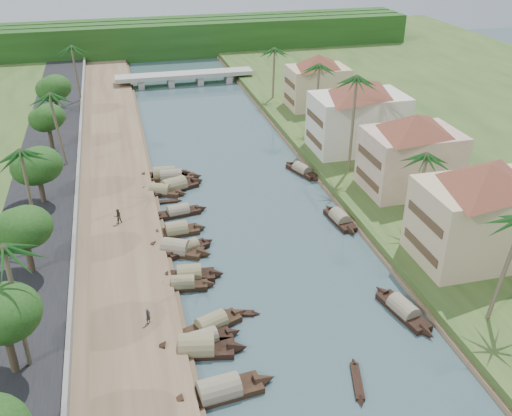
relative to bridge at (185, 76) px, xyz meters
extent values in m
plane|color=#374D53|center=(0.00, -72.00, -1.72)|extent=(220.00, 220.00, 0.00)
cube|color=brown|center=(-16.00, -52.00, -1.32)|extent=(10.00, 180.00, 0.80)
cube|color=#2C481C|center=(19.00, -52.00, -1.12)|extent=(16.00, 180.00, 1.20)
cube|color=black|center=(-24.50, -52.00, -1.02)|extent=(8.00, 180.00, 1.40)
cube|color=slate|center=(-20.20, -52.00, -0.37)|extent=(0.40, 180.00, 1.10)
cube|color=#18380F|center=(0.00, 23.00, 2.28)|extent=(120.00, 4.00, 8.00)
cube|color=#18380F|center=(0.00, 28.00, 2.28)|extent=(120.00, 4.00, 8.00)
cube|color=#18380F|center=(0.00, 33.00, 2.28)|extent=(120.00, 4.00, 8.00)
cube|color=gray|center=(0.00, 0.00, 0.28)|extent=(28.00, 4.00, 0.80)
cube|color=gray|center=(-9.00, 0.00, -0.82)|extent=(1.20, 3.50, 1.80)
cube|color=gray|center=(-3.00, 0.00, -0.82)|extent=(1.20, 3.50, 1.80)
cube|color=gray|center=(3.00, 0.00, -0.82)|extent=(1.20, 3.50, 1.80)
cube|color=gray|center=(9.00, 0.00, -0.82)|extent=(1.20, 3.50, 1.80)
cube|color=tan|center=(19.00, -74.00, 3.48)|extent=(12.00, 8.00, 8.00)
pyramid|color=brown|center=(19.00, -74.00, 8.58)|extent=(14.85, 14.85, 2.20)
cube|color=#483321|center=(12.95, -74.00, 1.48)|extent=(0.10, 6.40, 0.90)
cube|color=#483321|center=(12.95, -74.00, 4.68)|extent=(0.10, 6.40, 0.90)
cube|color=#D6AE97|center=(20.00, -58.00, 3.23)|extent=(11.00, 8.00, 7.50)
pyramid|color=brown|center=(20.00, -58.00, 8.08)|extent=(14.11, 14.11, 2.20)
cube|color=#483321|center=(14.45, -58.00, 1.35)|extent=(0.10, 6.40, 0.90)
cube|color=#483321|center=(14.45, -58.00, 4.35)|extent=(0.10, 6.40, 0.90)
cube|color=beige|center=(19.00, -44.00, 3.48)|extent=(13.00, 8.00, 8.00)
pyramid|color=brown|center=(19.00, -44.00, 8.58)|extent=(15.59, 15.59, 2.20)
cube|color=#483321|center=(12.45, -44.00, 1.48)|extent=(0.10, 6.40, 0.90)
cube|color=#483321|center=(12.45, -44.00, 4.68)|extent=(0.10, 6.40, 0.90)
cube|color=tan|center=(20.00, -24.00, 2.98)|extent=(10.00, 7.00, 7.00)
pyramid|color=brown|center=(20.00, -24.00, 7.58)|extent=(12.62, 12.62, 2.20)
cube|color=#483321|center=(14.95, -24.00, 1.23)|extent=(0.10, 5.60, 0.90)
cube|color=#483321|center=(14.95, -24.00, 4.03)|extent=(0.10, 5.60, 0.90)
cube|color=black|center=(-9.24, -84.90, -1.52)|extent=(6.84, 2.80, 0.70)
cone|color=black|center=(-5.57, -84.48, -1.44)|extent=(2.10, 2.06, 2.08)
cone|color=black|center=(-12.91, -85.31, -1.44)|extent=(2.10, 2.06, 2.08)
cylinder|color=gray|center=(-9.24, -84.90, -1.14)|extent=(5.29, 2.71, 2.15)
cube|color=black|center=(-10.11, -79.78, -1.52)|extent=(6.44, 3.34, 0.70)
cone|color=black|center=(-6.77, -80.44, -1.44)|extent=(2.14, 2.28, 2.16)
cone|color=black|center=(-13.46, -79.11, -1.44)|extent=(2.14, 2.28, 2.16)
cylinder|color=olive|center=(-10.11, -79.78, -1.14)|extent=(5.04, 3.15, 2.27)
cube|color=black|center=(-8.41, -77.12, -1.52)|extent=(5.64, 3.55, 0.70)
cone|color=black|center=(-5.62, -76.02, -1.44)|extent=(2.00, 1.98, 1.69)
cone|color=black|center=(-11.20, -78.22, -1.44)|extent=(2.00, 1.98, 1.69)
cylinder|color=olive|center=(-8.41, -77.12, -1.14)|extent=(4.48, 3.15, 1.75)
cube|color=black|center=(-9.44, -78.94, -1.52)|extent=(5.15, 2.38, 0.70)
cone|color=black|center=(-6.72, -78.48, -1.44)|extent=(1.64, 1.64, 1.58)
cone|color=black|center=(-12.16, -79.39, -1.44)|extent=(1.64, 1.64, 1.58)
cylinder|color=gray|center=(-9.44, -78.94, -1.14)|extent=(4.01, 2.25, 1.65)
cube|color=black|center=(-10.01, -70.60, -1.52)|extent=(4.86, 2.29, 0.70)
cone|color=black|center=(-7.45, -71.01, -1.44)|extent=(1.56, 1.62, 1.57)
cone|color=black|center=(-12.58, -70.20, -1.44)|extent=(1.56, 1.62, 1.57)
cylinder|color=olive|center=(-10.01, -70.60, -1.14)|extent=(3.78, 2.18, 1.65)
cube|color=black|center=(-9.20, -69.19, -1.52)|extent=(5.18, 2.49, 0.70)
cone|color=black|center=(-6.44, -69.51, -1.44)|extent=(1.67, 1.89, 1.89)
cone|color=black|center=(-11.95, -68.87, -1.44)|extent=(1.67, 1.89, 1.89)
cylinder|color=olive|center=(-9.20, -69.19, -1.14)|extent=(4.02, 2.43, 2.00)
cube|color=black|center=(-9.90, -64.10, -1.52)|extent=(6.08, 4.45, 0.70)
cone|color=black|center=(-7.04, -65.55, -1.44)|extent=(2.34, 2.42, 2.04)
cone|color=black|center=(-12.76, -62.65, -1.44)|extent=(2.34, 2.42, 2.04)
cylinder|color=gray|center=(-9.90, -64.10, -1.14)|extent=(4.90, 3.91, 2.15)
cube|color=black|center=(-8.62, -64.13, -1.52)|extent=(4.85, 3.12, 0.70)
cone|color=black|center=(-6.24, -63.15, -1.44)|extent=(1.73, 1.72, 1.46)
cone|color=black|center=(-11.01, -65.11, -1.44)|extent=(1.73, 1.72, 1.46)
cylinder|color=olive|center=(-8.62, -64.13, -1.14)|extent=(3.85, 2.75, 1.52)
cube|color=black|center=(-9.34, -60.20, -1.52)|extent=(5.10, 2.19, 0.70)
cone|color=black|center=(-6.57, -60.02, -1.44)|extent=(1.58, 1.77, 1.83)
cone|color=black|center=(-12.10, -60.39, -1.44)|extent=(1.58, 1.77, 1.83)
cylinder|color=olive|center=(-9.34, -60.20, -1.14)|extent=(3.93, 2.19, 1.93)
cube|color=black|center=(-8.59, -55.84, -1.52)|extent=(5.43, 2.31, 0.70)
cone|color=black|center=(-5.70, -55.41, -1.44)|extent=(1.69, 1.61, 1.58)
cone|color=black|center=(-11.48, -56.26, -1.44)|extent=(1.69, 1.61, 1.58)
cylinder|color=gray|center=(-8.59, -55.84, -1.14)|extent=(4.21, 2.19, 1.63)
cube|color=black|center=(-10.11, -49.64, -1.52)|extent=(5.39, 3.68, 0.70)
cone|color=black|center=(-7.51, -50.83, -1.44)|extent=(1.99, 2.00, 1.69)
cone|color=black|center=(-12.72, -48.44, -1.44)|extent=(1.99, 2.00, 1.69)
cylinder|color=olive|center=(-10.11, -49.64, -1.14)|extent=(4.31, 3.24, 1.76)
cube|color=black|center=(-8.22, -48.85, -1.52)|extent=(6.58, 4.05, 0.70)
cone|color=black|center=(-4.95, -47.71, -1.44)|extent=(2.34, 2.41, 2.12)
cone|color=black|center=(-11.48, -49.98, -1.44)|extent=(2.34, 2.41, 2.12)
cylinder|color=olive|center=(-8.22, -48.85, -1.14)|extent=(5.22, 3.65, 2.22)
cube|color=black|center=(-8.24, -45.55, -1.52)|extent=(6.24, 2.45, 0.70)
cone|color=black|center=(-4.89, -45.99, -1.44)|extent=(1.90, 1.73, 1.72)
cone|color=black|center=(-11.59, -45.12, -1.44)|extent=(1.90, 1.73, 1.72)
cylinder|color=gray|center=(-8.24, -45.55, -1.14)|extent=(4.83, 2.34, 1.76)
cube|color=black|center=(-9.07, -44.82, -1.52)|extent=(6.34, 2.55, 0.70)
cone|color=black|center=(-5.64, -45.12, -1.44)|extent=(1.94, 1.96, 2.01)
cone|color=black|center=(-12.49, -44.52, -1.44)|extent=(1.94, 1.96, 2.01)
cylinder|color=olive|center=(-9.07, -44.82, -1.14)|extent=(4.90, 2.50, 2.09)
cube|color=black|center=(8.74, -79.38, -1.52)|extent=(2.88, 6.23, 0.70)
cone|color=black|center=(8.07, -76.11, -1.44)|extent=(1.85, 1.98, 1.73)
cone|color=black|center=(9.41, -82.65, -1.44)|extent=(1.85, 1.98, 1.73)
cylinder|color=gray|center=(8.74, -79.38, -1.14)|extent=(2.66, 4.86, 1.78)
cube|color=black|center=(9.47, -62.14, -1.52)|extent=(2.23, 5.52, 0.70)
cone|color=black|center=(9.17, -59.17, -1.44)|extent=(1.68, 1.69, 1.71)
cone|color=black|center=(9.76, -65.11, -1.44)|extent=(1.68, 1.69, 1.71)
cylinder|color=gray|center=(9.47, -62.14, -1.14)|extent=(2.18, 4.26, 1.77)
cube|color=black|center=(9.51, -47.96, -1.52)|extent=(3.35, 5.70, 0.70)
cone|color=black|center=(8.47, -45.09, -1.44)|extent=(1.86, 1.95, 1.59)
cone|color=black|center=(10.55, -50.82, -1.44)|extent=(1.86, 1.95, 1.59)
cylinder|color=gray|center=(9.51, -47.96, -1.14)|extent=(2.97, 4.50, 1.63)
cube|color=black|center=(1.39, -86.20, -1.62)|extent=(1.68, 3.86, 0.35)
cone|color=black|center=(1.96, -84.13, -1.62)|extent=(0.92, 1.10, 0.69)
cone|color=black|center=(0.82, -88.27, -1.62)|extent=(0.92, 1.10, 0.69)
cube|color=black|center=(-5.88, -75.77, -1.62)|extent=(3.28, 1.56, 0.35)
cone|color=black|center=(-4.15, -76.26, -1.62)|extent=(0.97, 0.90, 0.71)
cone|color=black|center=(-7.62, -75.27, -1.62)|extent=(0.97, 0.90, 0.71)
cube|color=black|center=(-9.95, -52.24, -1.62)|extent=(3.42, 0.78, 0.35)
cone|color=black|center=(-8.03, -52.29, -1.62)|extent=(0.87, 0.70, 0.68)
cone|color=black|center=(-11.86, -52.18, -1.62)|extent=(0.87, 0.70, 0.68)
cylinder|color=brown|center=(15.00, -83.00, 4.41)|extent=(1.56, 0.36, 9.83)
cylinder|color=brown|center=(16.00, -66.77, 3.74)|extent=(1.38, 0.36, 8.51)
sphere|color=#1A4F1A|center=(16.00, -66.77, 7.83)|extent=(3.20, 3.20, 3.20)
cylinder|color=brown|center=(15.00, -51.17, 5.91)|extent=(0.42, 0.36, 12.87)
sphere|color=#1A4F1A|center=(15.00, -51.17, 12.09)|extent=(3.20, 3.20, 3.20)
cylinder|color=brown|center=(16.00, -34.73, 4.62)|extent=(0.62, 0.36, 10.29)
sphere|color=#1A4F1A|center=(16.00, -34.73, 9.56)|extent=(3.20, 3.20, 3.20)
cylinder|color=brown|center=(-23.00, -79.44, 5.03)|extent=(0.47, 0.36, 10.71)
sphere|color=#1A4F1A|center=(-23.00, -79.44, 10.17)|extent=(3.20, 3.20, 3.20)
cylinder|color=brown|center=(-24.00, -59.50, 4.64)|extent=(0.40, 0.36, 9.94)
sphere|color=#1A4F1A|center=(-24.00, -59.50, 9.41)|extent=(3.20, 3.20, 3.20)
cylinder|color=brown|center=(-22.00, -40.14, 4.65)|extent=(1.07, 0.36, 9.94)
sphere|color=#1A4F1A|center=(-22.00, -40.14, 9.42)|extent=(3.20, 3.20, 3.20)
cylinder|color=brown|center=(14.00, -17.07, 3.98)|extent=(0.60, 0.36, 9.02)
sphere|color=#1A4F1A|center=(14.00, -17.07, 8.31)|extent=(3.20, 3.20, 3.20)
cylinder|color=brown|center=(-20.50, -10.66, 4.54)|extent=(0.71, 0.36, 9.74)
sphere|color=#1A4F1A|center=(-20.50, -10.66, 9.21)|extent=(3.20, 3.20, 3.20)
cylinder|color=#493B29|center=(-24.00, -79.95, 1.52)|extent=(0.60, 0.60, 3.77)
ellipsoid|color=#18380F|center=(-24.00, -79.95, 5.13)|extent=(5.11, 5.11, 4.20)
cylinder|color=#493B29|center=(-24.00, -66.10, 1.29)|extent=(0.60, 0.60, 3.29)
ellipsoid|color=#18380F|center=(-24.00, -66.10, 4.44)|extent=(4.79, 4.79, 3.94)
cylinder|color=#493B29|center=(-24.00, -51.10, 1.25)|extent=(0.60, 0.60, 3.22)
ellipsoid|color=#18380F|center=(-24.00, -51.10, 4.32)|extent=(5.14, 5.14, 4.23)
cylinder|color=#493B29|center=(-24.00, -33.85, 1.27)|extent=(0.60, 0.60, 3.25)
ellipsoid|color=#18380F|center=(-24.00, -33.85, 4.37)|extent=(4.40, 4.40, 3.62)
cylinder|color=#493B29|center=(-24.00, -18.38, 1.24)|extent=(0.60, 0.60, 3.20)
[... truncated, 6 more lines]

